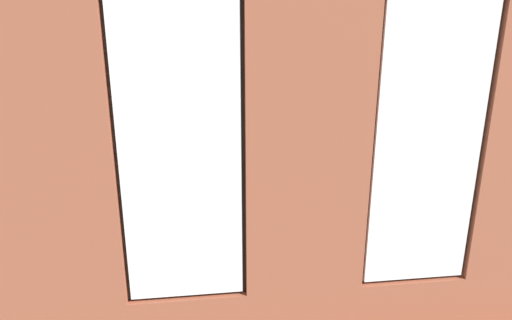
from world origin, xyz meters
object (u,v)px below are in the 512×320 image
Objects in this scene: potted_plant_between_couches at (351,234)px; potted_plant_foreground_right at (106,154)px; coffee_table at (238,190)px; media_console at (54,206)px; couch_left at (417,186)px; potted_plant_corner_near_left at (377,133)px; cup_ceramic at (207,188)px; couch_by_window at (214,276)px; remote_silver at (225,185)px; table_plant_small at (265,177)px; tv_flatscreen at (48,166)px; potted_plant_mid_room_small at (284,176)px.

potted_plant_between_couches is 1.09× the size of potted_plant_foreground_right.
coffee_table is 1.74× the size of media_console.
couch_left is 5.66m from media_console.
cup_ceramic is at bearing 31.02° from potted_plant_corner_near_left.
couch_left is at bearing 85.83° from potted_plant_corner_near_left.
potted_plant_between_couches is at bearing -177.97° from couch_by_window.
remote_silver is at bearing -63.70° from potted_plant_between_couches.
media_console is (5.66, 0.04, -0.06)m from couch_left.
table_plant_small is at bearing -77.57° from potted_plant_between_couches.
tv_flatscreen is at bearing -33.94° from remote_silver.
table_plant_small is 3.17m from tv_flatscreen.
couch_left is 1.44× the size of potted_plant_foreground_right.
potted_plant_between_couches is (-1.40, -0.05, 0.35)m from couch_by_window.
couch_left reaches higher than media_console.
potted_plant_corner_near_left is 4.79m from potted_plant_between_couches.
table_plant_small is 0.15× the size of potted_plant_foreground_right.
couch_by_window is at bearing 66.28° from potted_plant_mid_room_small.
couch_left is at bearing 179.99° from coffee_table.
potted_plant_corner_near_left is at bearing -129.15° from couch_by_window.
potted_plant_corner_near_left is at bearing -147.08° from potted_plant_mid_room_small.
table_plant_small is (-0.91, -0.26, 0.05)m from cup_ceramic.
cup_ceramic is at bearing 177.96° from tv_flatscreen.
cup_ceramic is 1.47m from potted_plant_mid_room_small.
tv_flatscreen reaches higher than remote_silver.
tv_flatscreen is (2.51, 0.14, 0.44)m from remote_silver.
couch_left is 10.59× the size of remote_silver.
table_plant_small is 3.28m from potted_plant_corner_near_left.
couch_left is at bearing -179.58° from media_console.
couch_by_window and couch_left have the same top height.
couch_by_window is 2.06× the size of media_console.
coffee_table is (2.95, -0.00, 0.06)m from couch_left.
media_console is at bearing -44.81° from couch_by_window.
remote_silver is at bearing -176.76° from media_console.
potted_plant_corner_near_left is (-3.30, -1.93, 0.36)m from remote_silver.
couch_by_window is 1.44m from potted_plant_between_couches.
remote_silver is at bearing -141.83° from cup_ceramic.
potted_plant_foreground_right is at bearing -98.41° from tv_flatscreen.
tv_flatscreen is 4.30m from potted_plant_between_couches.
potted_plant_between_couches is at bearing 148.91° from tv_flatscreen.
couch_by_window is at bearing 47.35° from remote_silver.
potted_plant_between_couches is (-1.44, 2.14, 0.20)m from cup_ceramic.
coffee_table is at bearing -179.16° from tv_flatscreen.
coffee_table is 1.17× the size of potted_plant_between_couches.
couch_left is 1.97× the size of media_console.
couch_left is (-3.38, -2.31, 0.00)m from couch_by_window.
potted_plant_mid_room_small is at bearing 156.31° from potted_plant_foreground_right.
coffee_table is 1.26× the size of potted_plant_corner_near_left.
cup_ceramic reaches higher than remote_silver.
media_console is 6.19m from potted_plant_corner_near_left.
coffee_table is at bearing -179.10° from media_console.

